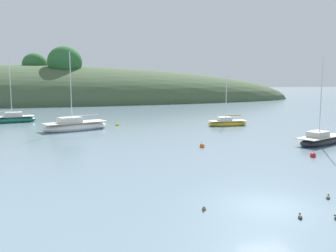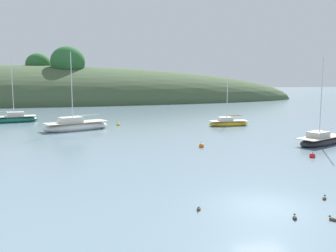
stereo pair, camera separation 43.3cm
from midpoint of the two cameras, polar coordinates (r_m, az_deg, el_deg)
ground_plane at (r=17.99m, az=15.02°, el=-11.99°), size 400.00×400.00×0.00m
far_shoreline_hill at (r=97.14m, az=-23.81°, el=3.48°), size 150.00×36.00×22.45m
sailboat_yellow_far at (r=46.24m, az=9.03°, el=0.49°), size 5.16×1.77×6.40m
sailboat_white_near at (r=43.08m, az=-14.68°, el=-0.03°), size 8.10×5.32×9.15m
sailboat_grey_yawl at (r=35.52m, az=22.45°, el=-2.06°), size 6.12×4.24×7.97m
sailboat_red_portside at (r=53.47m, az=-23.77°, el=0.96°), size 7.08×3.59×9.07m
mooring_buoy_inner at (r=31.51m, az=4.99°, el=-3.12°), size 0.44×0.44×0.54m
mooring_buoy_channel at (r=46.03m, az=-8.24°, el=0.20°), size 0.44×0.44×0.54m
mooring_buoy_outer at (r=29.58m, az=21.42°, el=-4.33°), size 0.44×0.44×0.54m
duck_straggler at (r=16.82m, az=19.32°, el=-13.37°), size 0.32×0.41×0.24m
duck_lone_left at (r=19.90m, az=23.25°, el=-10.29°), size 0.36×0.37×0.24m
duck_trailing at (r=16.93m, az=4.93°, el=-12.81°), size 0.31×0.41×0.24m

